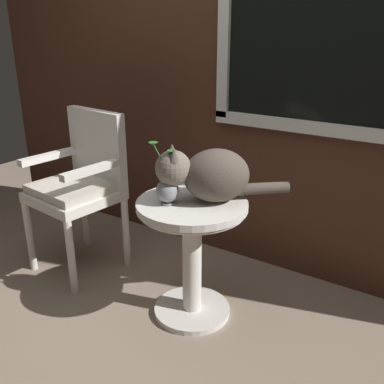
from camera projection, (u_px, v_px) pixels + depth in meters
name	position (u px, v px, depth m)	size (l,w,h in m)	color
ground_plane	(137.00, 314.00, 2.33)	(6.00, 6.00, 0.00)	gray
back_wall	(229.00, 50.00, 2.54)	(4.00, 0.07, 2.60)	#47281C
wicker_side_table	(192.00, 237.00, 2.18)	(0.55, 0.55, 0.64)	silver
wicker_chair	(82.00, 180.00, 2.63)	(0.51, 0.50, 0.97)	silver
cat	(210.00, 174.00, 2.08)	(0.53, 0.48, 0.28)	brown
pewter_vase_with_ivy	(167.00, 187.00, 2.06)	(0.12, 0.12, 0.31)	gray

